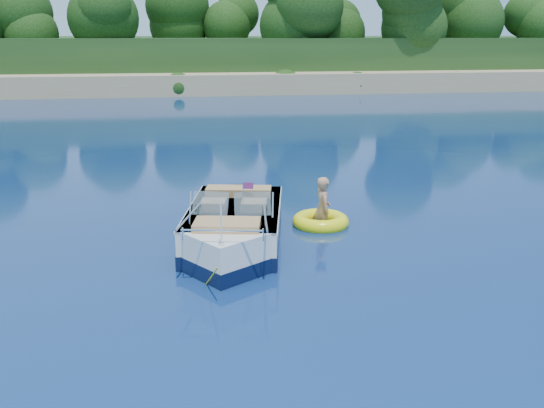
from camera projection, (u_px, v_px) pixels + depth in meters
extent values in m
plane|color=#091744|center=(147.00, 293.00, 10.46)|extent=(160.00, 160.00, 0.00)
cube|color=tan|center=(166.00, 86.00, 46.45)|extent=(170.00, 8.00, 2.00)
cube|color=#183314|center=(168.00, 63.00, 71.98)|extent=(170.00, 56.00, 6.00)
cylinder|color=black|center=(165.00, 47.00, 49.49)|extent=(0.44, 0.44, 3.60)
sphere|color=black|center=(163.00, 3.00, 48.57)|extent=(5.94, 5.94, 5.94)
cylinder|color=black|center=(407.00, 53.00, 50.74)|extent=(0.44, 0.44, 2.60)
sphere|color=black|center=(409.00, 22.00, 50.07)|extent=(4.29, 4.29, 4.29)
cube|color=white|center=(235.00, 228.00, 13.02)|extent=(2.54, 3.87, 0.99)
cube|color=white|center=(227.00, 256.00, 11.39)|extent=(1.85, 1.85, 0.99)
cube|color=black|center=(235.00, 235.00, 13.05)|extent=(2.57, 3.91, 0.28)
cube|color=black|center=(227.00, 263.00, 11.43)|extent=(1.89, 1.89, 0.28)
cube|color=#A77E58|center=(236.00, 212.00, 13.21)|extent=(1.96, 2.74, 0.09)
cube|color=white|center=(235.00, 208.00, 12.89)|extent=(2.58, 3.87, 0.06)
cube|color=black|center=(243.00, 202.00, 14.88)|extent=(0.57, 0.42, 0.85)
cube|color=#8C9EA5|center=(210.00, 203.00, 12.19)|extent=(0.78, 0.48, 0.46)
cube|color=#8C9EA5|center=(253.00, 204.00, 12.16)|extent=(0.75, 0.29, 0.46)
cube|color=tan|center=(214.00, 209.00, 12.67)|extent=(0.61, 0.61, 0.38)
cube|color=tan|center=(254.00, 210.00, 12.64)|extent=(0.61, 0.61, 0.38)
cube|color=tan|center=(239.00, 195.00, 13.79)|extent=(1.55, 0.79, 0.36)
cube|color=tan|center=(227.00, 229.00, 11.43)|extent=(1.36, 0.93, 0.32)
cylinder|color=white|center=(221.00, 222.00, 10.46)|extent=(0.03, 0.03, 0.80)
cube|color=red|center=(248.00, 186.00, 12.06)|extent=(0.21, 0.05, 0.13)
cube|color=silver|center=(221.00, 244.00, 10.51)|extent=(0.10, 0.07, 0.05)
cylinder|color=yellow|center=(211.00, 277.00, 10.33)|extent=(0.18, 1.01, 0.72)
torus|color=#FFF910|center=(321.00, 221.00, 14.17)|extent=(1.68, 1.68, 0.35)
torus|color=#B71209|center=(321.00, 221.00, 14.17)|extent=(1.38, 1.38, 0.12)
imported|color=tan|center=(322.00, 224.00, 14.25)|extent=(0.47, 0.89, 1.68)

